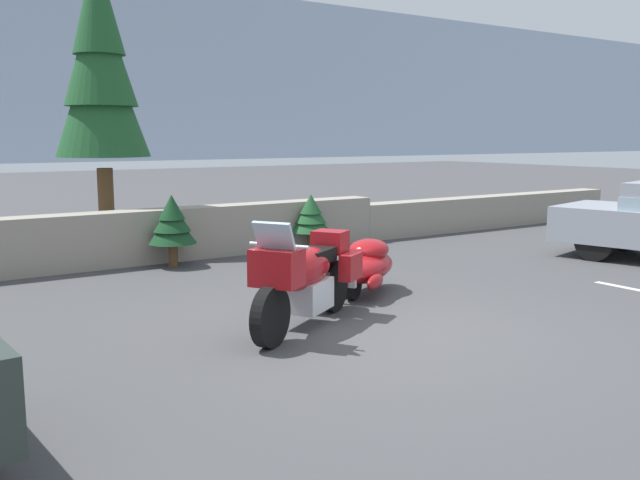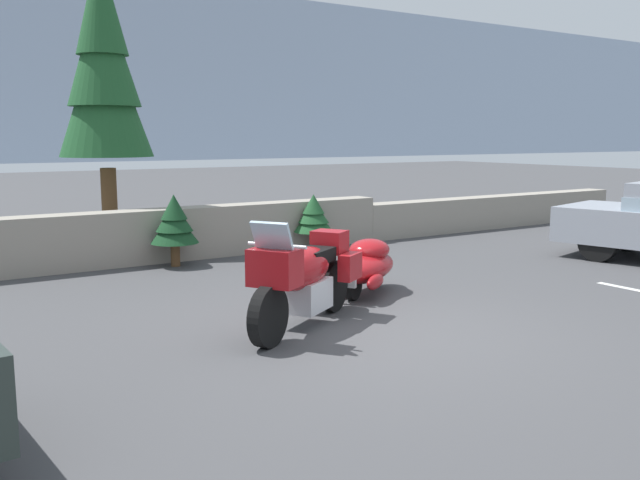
# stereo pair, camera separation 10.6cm
# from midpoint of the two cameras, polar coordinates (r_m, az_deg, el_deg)

# --- Properties ---
(ground_plane) EXTENTS (80.00, 80.00, 0.00)m
(ground_plane) POSITION_cam_midpoint_polar(r_m,az_deg,el_deg) (7.89, 5.04, -7.63)
(ground_plane) COLOR #424244
(stone_guard_wall) EXTENTS (24.00, 0.56, 0.94)m
(stone_guard_wall) POSITION_cam_midpoint_polar(r_m,az_deg,el_deg) (12.78, -9.93, 0.46)
(stone_guard_wall) COLOR gray
(stone_guard_wall) RESTS_ON ground
(touring_motorcycle) EXTENTS (2.04, 1.45, 1.33)m
(touring_motorcycle) POSITION_cam_midpoint_polar(r_m,az_deg,el_deg) (7.88, -1.69, -2.96)
(touring_motorcycle) COLOR black
(touring_motorcycle) RESTS_ON ground
(car_shaped_trailer) EXTENTS (2.06, 1.47, 0.76)m
(car_shaped_trailer) POSITION_cam_midpoint_polar(r_m,az_deg,el_deg) (9.66, 3.40, -2.09)
(car_shaped_trailer) COLOR black
(car_shaped_trailer) RESTS_ON ground
(pine_tree_tall) EXTENTS (1.72, 1.72, 5.61)m
(pine_tree_tall) POSITION_cam_midpoint_polar(r_m,az_deg,el_deg) (13.59, -18.11, 13.72)
(pine_tree_tall) COLOR brown
(pine_tree_tall) RESTS_ON ground
(pine_sapling_near) EXTENTS (0.79, 0.79, 1.10)m
(pine_sapling_near) POSITION_cam_midpoint_polar(r_m,az_deg,el_deg) (13.34, -0.99, 2.08)
(pine_sapling_near) COLOR brown
(pine_sapling_near) RESTS_ON ground
(pine_sapling_farther) EXTENTS (0.81, 0.81, 1.24)m
(pine_sapling_farther) POSITION_cam_midpoint_polar(r_m,az_deg,el_deg) (11.88, -12.48, 1.49)
(pine_sapling_farther) COLOR brown
(pine_sapling_farther) RESTS_ON ground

